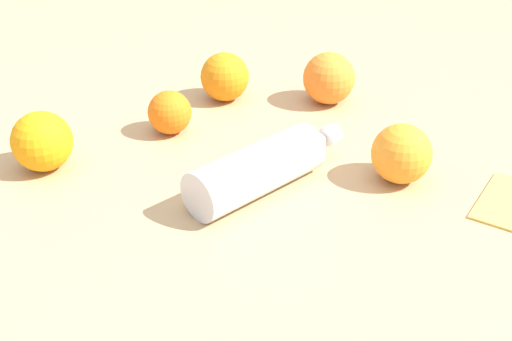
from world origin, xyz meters
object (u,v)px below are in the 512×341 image
object	(u,v)px
orange_0	(402,154)
orange_3	(225,77)
orange_1	(170,112)
orange_4	(329,78)
orange_2	(42,141)
water_bottle	(267,165)

from	to	relation	value
orange_0	orange_3	bearing A→B (deg)	-20.35
orange_1	orange_4	bearing A→B (deg)	-130.58
orange_2	orange_3	size ratio (longest dim) A/B	1.03
orange_1	orange_4	size ratio (longest dim) A/B	0.78
orange_2	orange_3	world-z (taller)	orange_2
water_bottle	orange_3	size ratio (longest dim) A/B	3.11
orange_0	orange_2	size ratio (longest dim) A/B	0.97
orange_0	orange_1	bearing A→B (deg)	2.95
orange_0	orange_2	xyz separation A→B (m)	(0.44, 0.18, 0.00)
orange_3	orange_4	distance (m)	0.17
orange_1	orange_2	xyz separation A→B (m)	(0.10, 0.16, 0.01)
water_bottle	orange_2	size ratio (longest dim) A/B	3.01
orange_2	orange_3	bearing A→B (deg)	-110.67
orange_1	orange_3	bearing A→B (deg)	-97.25
orange_2	orange_3	xyz separation A→B (m)	(-0.11, -0.30, -0.00)
water_bottle	orange_4	xyz separation A→B (m)	(0.02, -0.28, 0.01)
orange_0	orange_2	world-z (taller)	orange_2
orange_4	orange_3	bearing A→B (deg)	22.29
orange_4	orange_1	bearing A→B (deg)	49.42
orange_0	orange_4	world-z (taller)	orange_4
water_bottle	orange_2	bearing A→B (deg)	128.33
orange_0	orange_1	distance (m)	0.34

